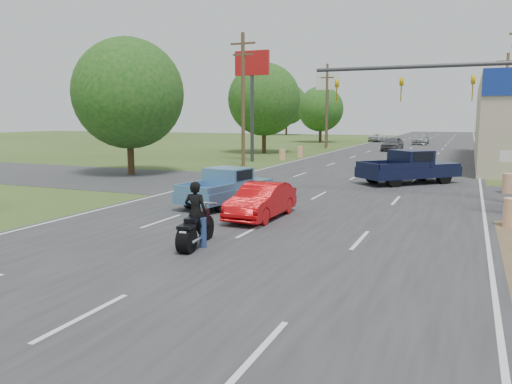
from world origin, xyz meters
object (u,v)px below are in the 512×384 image
at_px(motorcycle, 195,230).
at_px(blue_pickup, 228,186).
at_px(navy_pickup, 411,167).
at_px(distant_car_white, 378,138).
at_px(distant_car_silver, 421,139).
at_px(red_convertible, 261,201).
at_px(distant_car_grey, 392,144).
at_px(rider, 196,216).

bearing_deg(motorcycle, blue_pickup, 101.17).
xyz_separation_m(blue_pickup, navy_pickup, (6.44, 10.33, 0.15)).
xyz_separation_m(blue_pickup, distant_car_white, (-3.58, 59.07, -0.19)).
bearing_deg(motorcycle, navy_pickup, 68.99).
bearing_deg(motorcycle, distant_car_silver, 81.71).
height_order(motorcycle, distant_car_white, distant_car_white).
distance_m(red_convertible, motorcycle, 4.67).
relative_size(navy_pickup, distant_car_silver, 1.15).
relative_size(motorcycle, distant_car_grey, 0.52).
bearing_deg(distant_car_white, red_convertible, 100.82).
distance_m(distant_car_grey, distant_car_white, 21.25).
bearing_deg(navy_pickup, distant_car_white, 145.91).
bearing_deg(distant_car_white, distant_car_silver, 145.65).
xyz_separation_m(rider, blue_pickup, (-2.29, 6.76, -0.11)).
bearing_deg(distant_car_white, blue_pickup, 98.68).
xyz_separation_m(blue_pickup, distant_car_grey, (1.48, 38.43, -0.03)).
distance_m(distant_car_silver, distant_car_white, 8.77).
distance_m(blue_pickup, distant_car_white, 59.18).
bearing_deg(distant_car_grey, blue_pickup, -87.60).
height_order(blue_pickup, distant_car_silver, blue_pickup).
bearing_deg(distant_car_grey, red_convertible, -84.05).
bearing_deg(distant_car_grey, distant_car_silver, 88.14).
height_order(rider, navy_pickup, navy_pickup).
bearing_deg(distant_car_grey, navy_pickup, -75.39).
bearing_deg(motorcycle, distant_car_grey, 83.59).
xyz_separation_m(navy_pickup, distant_car_white, (-10.02, 48.74, -0.34)).
height_order(blue_pickup, navy_pickup, navy_pickup).
height_order(red_convertible, distant_car_white, red_convertible).
bearing_deg(red_convertible, distant_car_grey, 92.31).
bearing_deg(distant_car_grey, rider, -84.37).
bearing_deg(rider, distant_car_white, -92.35).
bearing_deg(distant_car_grey, motorcycle, -84.36).
height_order(red_convertible, distant_car_grey, distant_car_grey).
distance_m(rider, distant_car_grey, 45.20).
xyz_separation_m(red_convertible, distant_car_grey, (-0.95, 40.59, 0.13)).
xyz_separation_m(motorcycle, rider, (-0.01, 0.07, 0.39)).
bearing_deg(motorcycle, red_convertible, 80.93).
height_order(distant_car_silver, distant_car_white, distant_car_silver).
xyz_separation_m(motorcycle, navy_pickup, (4.14, 17.16, 0.43)).
bearing_deg(red_convertible, distant_car_silver, 90.19).
distance_m(motorcycle, distant_car_grey, 45.27).
height_order(motorcycle, blue_pickup, blue_pickup).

